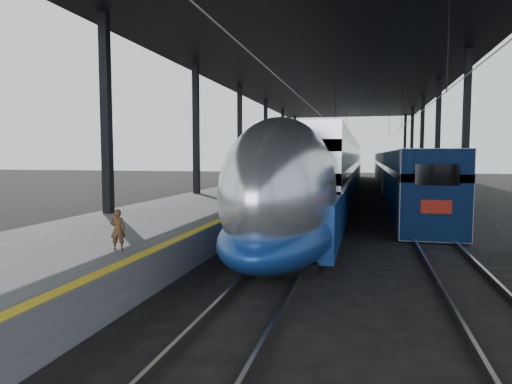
% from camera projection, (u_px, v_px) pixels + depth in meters
% --- Properties ---
extents(ground, '(160.00, 160.00, 0.00)m').
position_uv_depth(ground, '(199.00, 277.00, 12.54)').
color(ground, black).
rests_on(ground, ground).
extents(platform, '(6.00, 80.00, 1.00)m').
position_uv_depth(platform, '(252.00, 195.00, 32.70)').
color(platform, '#4C4C4F').
rests_on(platform, ground).
extents(yellow_strip, '(0.30, 80.00, 0.01)m').
position_uv_depth(yellow_strip, '(291.00, 189.00, 32.00)').
color(yellow_strip, gold).
rests_on(yellow_strip, platform).
extents(rails, '(6.52, 80.00, 0.16)m').
position_uv_depth(rails, '(367.00, 204.00, 30.86)').
color(rails, slate).
rests_on(rails, ground).
extents(canopy, '(18.00, 75.00, 9.47)m').
position_uv_depth(canopy, '(330.00, 70.00, 30.74)').
color(canopy, black).
rests_on(canopy, ground).
extents(tgv_train, '(3.23, 65.20, 4.63)m').
position_uv_depth(tgv_train, '(338.00, 169.00, 40.37)').
color(tgv_train, silver).
rests_on(tgv_train, ground).
extents(second_train, '(2.63, 56.05, 3.62)m').
position_uv_depth(second_train, '(394.00, 171.00, 43.48)').
color(second_train, navy).
rests_on(second_train, ground).
extents(child, '(0.43, 0.34, 1.03)m').
position_uv_depth(child, '(118.00, 230.00, 11.29)').
color(child, '#4D2F19').
rests_on(child, platform).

